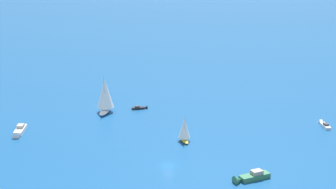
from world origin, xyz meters
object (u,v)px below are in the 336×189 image
motorboat_mid_cluster (140,108)px  motorboat_near_centre (19,131)px  sailboat_far_stbd (184,129)px  sailboat_trailing (105,95)px  motorboat_far_port (324,125)px  motorboat_outer_ring_b (250,177)px

motorboat_mid_cluster → motorboat_near_centre: bearing=-36.5°
sailboat_far_stbd → motorboat_near_centre: bearing=-77.2°
motorboat_near_centre → sailboat_trailing: 30.93m
sailboat_trailing → motorboat_mid_cluster: 12.90m
motorboat_far_port → motorboat_outer_ring_b: bearing=-16.8°
motorboat_near_centre → motorboat_far_port: motorboat_near_centre is taller
motorboat_near_centre → motorboat_outer_ring_b: 71.03m
motorboat_far_port → motorboat_near_centre: bearing=-66.2°
motorboat_near_centre → motorboat_mid_cluster: (-33.36, 24.72, -0.31)m
motorboat_near_centre → sailboat_trailing: (-26.42, 15.26, 5.06)m
motorboat_far_port → motorboat_outer_ring_b: 46.87m
motorboat_near_centre → motorboat_outer_ring_b: motorboat_outer_ring_b is taller
motorboat_outer_ring_b → sailboat_far_stbd: bearing=-129.0°
motorboat_outer_ring_b → motorboat_far_port: bearing=163.2°
sailboat_far_stbd → motorboat_mid_cluster: size_ratio=1.54×
sailboat_far_stbd → sailboat_trailing: 36.06m
motorboat_far_port → motorboat_outer_ring_b: (44.85, -13.58, 0.25)m
sailboat_far_stbd → sailboat_trailing: sailboat_trailing is taller
motorboat_mid_cluster → sailboat_far_stbd: bearing=45.7°
motorboat_near_centre → motorboat_mid_cluster: size_ratio=1.83×
motorboat_near_centre → motorboat_mid_cluster: 41.52m
motorboat_near_centre → sailboat_far_stbd: bearing=102.8°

